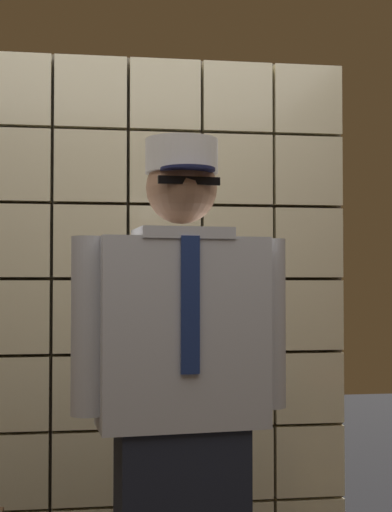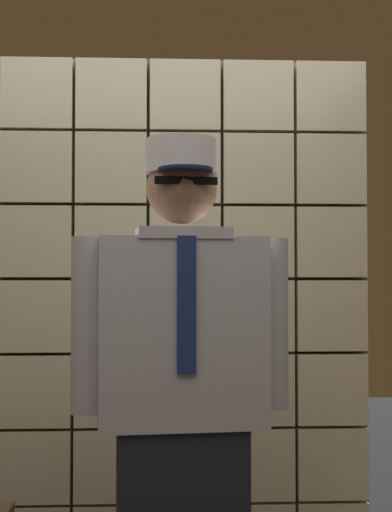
{
  "view_description": "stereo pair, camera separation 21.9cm",
  "coord_description": "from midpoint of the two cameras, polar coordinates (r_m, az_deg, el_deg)",
  "views": [
    {
      "loc": [
        -0.16,
        -1.85,
        1.27
      ],
      "look_at": [
        0.17,
        0.39,
        1.35
      ],
      "focal_mm": 51.44,
      "sensor_mm": 36.0,
      "label": 1
    },
    {
      "loc": [
        0.06,
        -1.87,
        1.27
      ],
      "look_at": [
        0.17,
        0.39,
        1.35
      ],
      "focal_mm": 51.44,
      "sensor_mm": 36.0,
      "label": 2
    }
  ],
  "objects": [
    {
      "name": "standing_person",
      "position": [
        2.3,
        -3.91,
        -11.39
      ],
      "size": [
        0.68,
        0.31,
        1.71
      ],
      "rotation": [
        0.0,
        0.0,
        0.1
      ],
      "color": "#1E2333",
      "rests_on": "ground"
    },
    {
      "name": "glass_block_wall",
      "position": [
        3.2,
        -7.34,
        -4.64
      ],
      "size": [
        1.95,
        0.1,
        2.27
      ],
      "color": "beige",
      "rests_on": "ground"
    }
  ]
}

